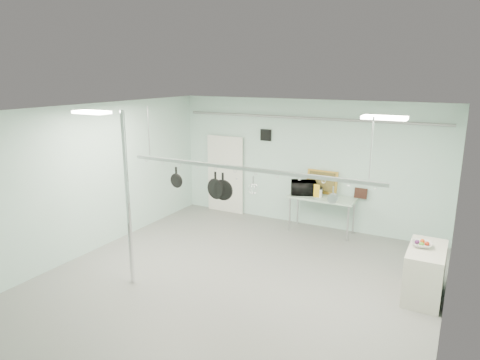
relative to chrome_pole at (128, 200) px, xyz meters
The scene contains 25 objects.
floor 2.41m from the chrome_pole, 19.44° to the left, with size 8.00×8.00×0.00m, color gray.
ceiling 2.40m from the chrome_pole, 19.44° to the left, with size 7.00×8.00×0.02m, color silver.
back_wall 4.89m from the chrome_pole, 69.68° to the left, with size 7.00×0.02×3.20m, color silver.
right_wall 5.22m from the chrome_pole, ahead, with size 0.02×8.00×3.20m, color silver.
door 4.61m from the chrome_pole, 97.53° to the left, with size 1.10×0.10×2.20m, color silver.
wall_vent 4.65m from the chrome_pole, 82.52° to the left, with size 0.30×0.04×0.30m, color black.
conduit_pipe 4.95m from the chrome_pole, 69.30° to the left, with size 0.07×0.07×6.60m, color gray.
chrome_pole is the anchor object (origin of this frame).
prep_table 4.85m from the chrome_pole, 61.29° to the left, with size 1.60×0.70×0.91m.
side_cabinet 5.37m from the chrome_pole, 22.41° to the left, with size 0.60×1.20×0.90m, color beige.
pot_rack 2.19m from the chrome_pole, 25.35° to the left, with size 4.80×0.06×1.00m.
light_panel_left 1.65m from the chrome_pole, 158.20° to the right, with size 0.65×0.30×0.05m, color white.
light_panel_right 4.55m from the chrome_pole, 16.31° to the left, with size 0.65×0.30×0.05m, color white.
microwave 4.61m from the chrome_pole, 66.68° to the left, with size 0.60×0.41×0.33m, color black.
coffee_canister 4.72m from the chrome_pole, 61.41° to the left, with size 0.14×0.14×0.21m, color white.
painting_large 5.02m from the chrome_pole, 64.12° to the left, with size 0.78×0.05×0.58m, color gold.
painting_small 5.52m from the chrome_pole, 55.05° to the left, with size 0.30×0.04×0.25m, color black.
fruit_bowl 5.21m from the chrome_pole, 23.22° to the left, with size 0.34×0.34×0.08m, color silver.
skillet_left 1.04m from the chrome_pole, 65.06° to the left, with size 0.28×0.06×0.38m, color black, non-canonical shape.
skillet_mid 1.59m from the chrome_pole, 34.87° to the left, with size 0.38×0.06×0.52m, color black, non-canonical shape.
skillet_right 1.72m from the chrome_pole, 31.89° to the left, with size 0.38×0.06×0.52m, color black, non-canonical shape.
whisk 2.27m from the chrome_pole, 23.64° to the left, with size 0.18×0.18×0.31m, color #B1B1B6, non-canonical shape.
grater 3.34m from the chrome_pole, 15.74° to the left, with size 0.09×0.02×0.23m, color yellow, non-canonical shape.
saucepan 3.59m from the chrome_pole, 14.57° to the left, with size 0.16×0.10×0.29m, color silver, non-canonical shape.
fruit_cluster 5.21m from the chrome_pole, 23.22° to the left, with size 0.24×0.24×0.09m, color #AC250F, non-canonical shape.
Camera 1 is at (3.52, -6.11, 3.80)m, focal length 32.00 mm.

